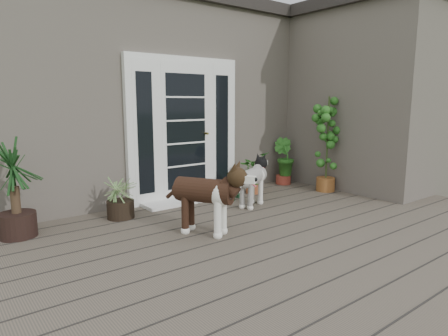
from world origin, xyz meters
TOP-DOWN VIEW (x-y plane):
  - deck at (0.00, 0.40)m, footprint 6.20×4.60m
  - house_main at (0.00, 4.65)m, footprint 7.40×4.00m
  - roof_main at (0.00, 4.65)m, footprint 7.60×4.20m
  - house_wing at (2.90, 1.50)m, footprint 1.60×2.40m
  - roof_wing at (2.90, 1.50)m, footprint 1.80×2.60m
  - door_unit at (-0.20, 2.60)m, footprint 1.90×0.14m
  - door_step at (-0.20, 2.40)m, footprint 1.60×0.40m
  - brindle_dog at (-0.92, 1.05)m, footprint 0.78×0.95m
  - white_dog at (0.29, 1.61)m, footprint 0.82×0.60m
  - spider_plant at (-1.44, 2.21)m, footprint 0.61×0.61m
  - yucca at (-2.63, 2.23)m, footprint 0.92×0.92m
  - herb_a at (0.86, 2.20)m, footprint 0.60×0.60m
  - herb_b at (1.78, 2.40)m, footprint 0.50×0.50m
  - herb_c at (2.32, 2.40)m, footprint 0.44×0.44m
  - sapling at (1.92, 1.57)m, footprint 0.53×0.53m
  - clog_left at (0.46, 2.18)m, footprint 0.15×0.27m
  - clog_right at (0.26, 2.11)m, footprint 0.12×0.26m

SIDE VIEW (x-z plane):
  - deck at x=0.00m, z-range 0.00..0.12m
  - door_step at x=-0.20m, z-range 0.12..0.17m
  - clog_left at x=0.46m, z-range 0.12..0.20m
  - clog_right at x=0.26m, z-range 0.12..0.20m
  - herb_c at x=2.32m, z-range 0.12..0.60m
  - herb_a at x=0.86m, z-range 0.12..0.72m
  - spider_plant at x=-1.44m, z-range 0.12..0.74m
  - herb_b at x=1.78m, z-range 0.12..0.74m
  - white_dog at x=0.29m, z-range 0.12..0.75m
  - brindle_dog at x=-0.92m, z-range 0.12..0.86m
  - yucca at x=-2.63m, z-range 0.12..1.21m
  - sapling at x=1.92m, z-range 0.12..1.75m
  - door_unit at x=-0.20m, z-range 0.12..2.27m
  - house_main at x=0.00m, z-range 0.00..3.10m
  - house_wing at x=2.90m, z-range 0.00..3.10m
  - roof_main at x=0.00m, z-range 3.10..3.30m
  - roof_wing at x=2.90m, z-range 3.10..3.30m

